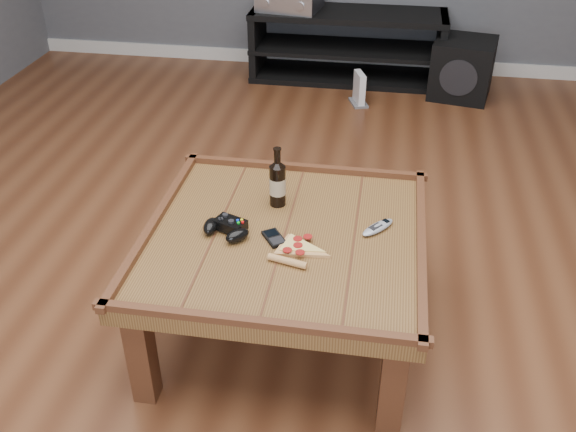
% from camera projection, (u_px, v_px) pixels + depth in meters
% --- Properties ---
extents(ground, '(6.00, 6.00, 0.00)m').
position_uv_depth(ground, '(285.00, 327.00, 2.56)').
color(ground, '#4E2916').
rests_on(ground, ground).
extents(baseboard, '(5.00, 0.02, 0.10)m').
position_uv_depth(baseboard, '(348.00, 61.00, 5.00)').
color(baseboard, silver).
rests_on(baseboard, ground).
extents(coffee_table, '(1.03, 1.03, 0.48)m').
position_uv_depth(coffee_table, '(285.00, 248.00, 2.35)').
color(coffee_table, '#503116').
rests_on(coffee_table, ground).
extents(media_console, '(1.40, 0.45, 0.50)m').
position_uv_depth(media_console, '(347.00, 46.00, 4.70)').
color(media_console, black).
rests_on(media_console, ground).
extents(beer_bottle, '(0.06, 0.06, 0.24)m').
position_uv_depth(beer_bottle, '(278.00, 182.00, 2.43)').
color(beer_bottle, black).
rests_on(beer_bottle, coffee_table).
extents(game_controller, '(0.18, 0.16, 0.05)m').
position_uv_depth(game_controller, '(227.00, 228.00, 2.30)').
color(game_controller, black).
rests_on(game_controller, coffee_table).
extents(pizza_slice, '(0.21, 0.28, 0.03)m').
position_uv_depth(pizza_slice, '(296.00, 249.00, 2.22)').
color(pizza_slice, tan).
rests_on(pizza_slice, coffee_table).
extents(smartphone, '(0.11, 0.12, 0.01)m').
position_uv_depth(smartphone, '(274.00, 238.00, 2.28)').
color(smartphone, black).
rests_on(smartphone, coffee_table).
extents(remote_control, '(0.14, 0.15, 0.02)m').
position_uv_depth(remote_control, '(378.00, 227.00, 2.33)').
color(remote_control, '#8F949C').
rests_on(remote_control, coffee_table).
extents(subwoofer, '(0.47, 0.47, 0.40)m').
position_uv_depth(subwoofer, '(462.00, 68.00, 4.45)').
color(subwoofer, black).
rests_on(subwoofer, ground).
extents(game_console, '(0.15, 0.20, 0.22)m').
position_uv_depth(game_console, '(359.00, 90.00, 4.37)').
color(game_console, slate).
rests_on(game_console, ground).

